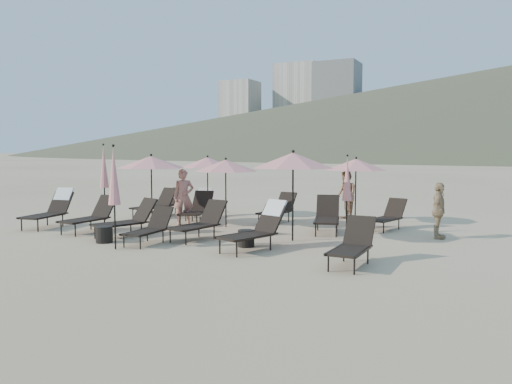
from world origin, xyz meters
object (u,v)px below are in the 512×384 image
at_px(lounger_2, 150,227).
at_px(umbrella_open_0, 151,162).
at_px(lounger_8, 200,204).
at_px(umbrella_open_1, 226,166).
at_px(lounger_3, 200,222).
at_px(lounger_9, 278,209).
at_px(lounger_7, 165,202).
at_px(lounger_6, 156,204).
at_px(umbrella_closed_0, 114,177).
at_px(lounger_4, 257,227).
at_px(side_table_0, 104,234).
at_px(umbrella_open_3, 208,162).
at_px(beachgoer_a, 184,197).
at_px(beachgoer_b, 346,195).
at_px(umbrella_open_4, 356,165).
at_px(lounger_10, 327,216).
at_px(umbrella_closed_2, 104,167).
at_px(lounger_11, 388,216).
at_px(side_table_1, 246,238).
at_px(umbrella_closed_1, 347,179).
at_px(lounger_12, 127,219).
at_px(beachgoer_c, 439,211).
at_px(lounger_1, 91,215).
at_px(lounger_0, 51,209).
at_px(lounger_5, 353,244).
at_px(lounger_13, 197,209).
at_px(umbrella_open_2, 293,160).

height_order(lounger_2, umbrella_open_0, umbrella_open_0).
distance_m(lounger_8, umbrella_open_1, 2.79).
xyz_separation_m(lounger_3, lounger_9, (0.63, 3.93, -0.03)).
bearing_deg(lounger_7, lounger_6, -71.93).
height_order(lounger_6, umbrella_closed_0, umbrella_closed_0).
xyz_separation_m(lounger_4, side_table_0, (-4.03, -0.91, -0.35)).
xyz_separation_m(umbrella_open_0, umbrella_open_3, (0.47, 2.69, -0.07)).
xyz_separation_m(lounger_9, beachgoer_a, (-2.56, -1.83, 0.45)).
height_order(lounger_3, lounger_4, lounger_4).
relative_size(lounger_7, lounger_8, 1.00).
bearing_deg(lounger_4, beachgoer_b, 103.43).
bearing_deg(lounger_6, lounger_7, 106.90).
bearing_deg(umbrella_open_4, lounger_10, -97.66).
bearing_deg(umbrella_closed_2, lounger_9, 21.40).
bearing_deg(lounger_9, lounger_11, 8.04).
bearing_deg(lounger_7, umbrella_open_0, -52.76).
bearing_deg(lounger_4, lounger_8, 153.39).
bearing_deg(umbrella_open_0, side_table_0, -75.67).
bearing_deg(umbrella_open_1, lounger_2, -96.79).
bearing_deg(beachgoer_a, lounger_10, -25.92).
relative_size(lounger_9, side_table_0, 3.99).
bearing_deg(umbrella_open_3, side_table_1, -49.58).
relative_size(lounger_2, umbrella_closed_1, 0.70).
height_order(umbrella_open_4, beachgoer_b, umbrella_open_4).
bearing_deg(lounger_4, lounger_9, 125.29).
height_order(umbrella_open_3, umbrella_open_4, umbrella_open_3).
xyz_separation_m(lounger_12, beachgoer_c, (7.94, 3.41, 0.29)).
relative_size(umbrella_open_0, beachgoer_c, 1.49).
bearing_deg(umbrella_open_3, lounger_1, -106.25).
relative_size(lounger_3, umbrella_closed_0, 0.73).
height_order(lounger_0, lounger_5, lounger_0).
bearing_deg(lounger_11, side_table_1, -105.87).
bearing_deg(umbrella_closed_2, lounger_6, 55.03).
bearing_deg(umbrella_open_1, lounger_5, -34.77).
bearing_deg(umbrella_open_1, beachgoer_c, 6.08).
xyz_separation_m(lounger_1, lounger_2, (2.77, -0.76, -0.06)).
bearing_deg(lounger_0, lounger_4, -13.78).
height_order(lounger_0, lounger_6, lounger_0).
relative_size(lounger_13, umbrella_closed_1, 0.82).
distance_m(lounger_7, umbrella_open_1, 4.20).
bearing_deg(beachgoer_b, lounger_4, -43.39).
bearing_deg(lounger_3, lounger_0, -169.01).
relative_size(umbrella_open_1, umbrella_open_3, 0.98).
bearing_deg(lounger_7, lounger_11, 10.22).
height_order(lounger_4, lounger_6, lounger_4).
height_order(umbrella_open_2, umbrella_open_4, umbrella_open_2).
bearing_deg(umbrella_open_4, umbrella_open_1, -144.00).
xyz_separation_m(umbrella_open_3, beachgoer_a, (0.38, -2.13, -1.07)).
bearing_deg(lounger_9, beachgoer_b, 47.10).
xyz_separation_m(lounger_5, lounger_10, (-1.80, 3.87, 0.04)).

